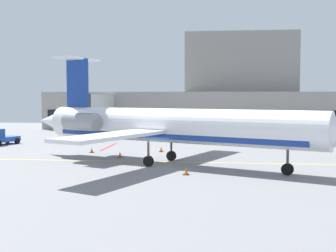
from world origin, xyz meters
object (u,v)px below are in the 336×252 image
regional_jet (168,126)px  pushback_tractor (74,130)px  fuel_tank (245,128)px  belt_loader (304,132)px  baggage_tug (0,137)px

regional_jet → pushback_tractor: 32.15m
regional_jet → fuel_tank: regional_jet is taller
pushback_tractor → fuel_tank: size_ratio=0.48×
belt_loader → fuel_tank: size_ratio=0.54×
pushback_tractor → regional_jet: bearing=-56.9°
regional_jet → baggage_tug: bearing=149.5°
pushback_tractor → belt_loader: (34.97, 0.09, -0.03)m
belt_loader → baggage_tug: bearing=-161.0°
baggage_tug → pushback_tractor: baggage_tug is taller
pushback_tractor → belt_loader: bearing=0.2°
regional_jet → fuel_tank: 29.47m
baggage_tug → belt_loader: (39.90, 13.73, -0.06)m
regional_jet → pushback_tractor: regional_jet is taller
baggage_tug → belt_loader: 42.20m
regional_jet → baggage_tug: 26.15m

